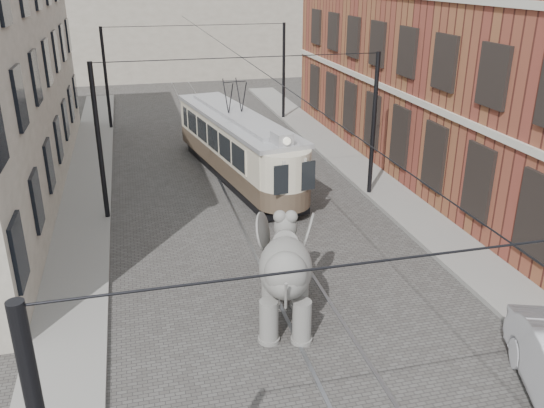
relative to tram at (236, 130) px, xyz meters
name	(u,v)px	position (x,y,z in m)	size (l,w,h in m)	color
ground	(290,277)	(-0.17, -9.77, -2.22)	(120.00, 120.00, 0.00)	#43403D
tram_rails	(290,277)	(-0.17, -9.77, -2.21)	(1.54, 80.00, 0.02)	slate
sidewalk_right	(461,254)	(5.83, -9.77, -2.14)	(2.00, 60.00, 0.15)	slate
sidewalk_left	(72,302)	(-6.67, -9.77, -2.14)	(2.00, 60.00, 0.15)	slate
brick_building	(469,39)	(10.83, -0.77, 3.78)	(8.00, 26.00, 12.00)	brown
catenary	(249,142)	(-0.37, -4.77, 0.78)	(11.00, 30.20, 6.00)	black
tram	(236,130)	(0.00, 0.00, 0.00)	(2.31, 11.18, 4.44)	#BFB59A
elephant	(285,280)	(-0.98, -12.13, -0.90)	(2.37, 4.31, 2.64)	#605D58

